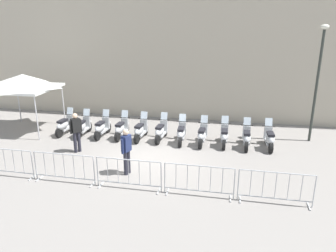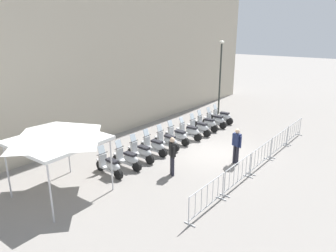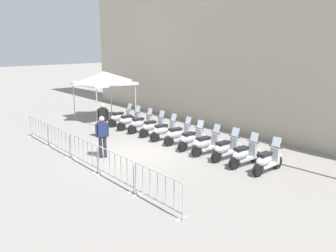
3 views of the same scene
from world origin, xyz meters
name	(u,v)px [view 2 (image 2 of 3)]	position (x,y,z in m)	size (l,w,h in m)	color
ground_plane	(214,154)	(0.00, 0.00, 0.00)	(120.00, 120.00, 0.00)	gray
motorcycle_0	(110,166)	(-4.81, 2.45, 0.45)	(0.58, 1.73, 1.24)	black
motorcycle_1	(128,159)	(-3.83, 2.34, 0.45)	(0.56, 1.72, 1.24)	black
motorcycle_2	(142,152)	(-2.85, 2.36, 0.45)	(0.56, 1.73, 1.24)	black
motorcycle_3	(154,146)	(-1.86, 2.36, 0.45)	(0.56, 1.73, 1.24)	black
motorcycle_4	(167,141)	(-0.89, 2.27, 0.45)	(0.57, 1.73, 1.24)	black
motorcycle_5	(178,136)	(0.10, 2.29, 0.45)	(0.58, 1.73, 1.24)	black
motorcycle_6	(190,132)	(1.08, 2.15, 0.45)	(0.56, 1.72, 1.24)	black
motorcycle_7	(199,128)	(2.05, 2.07, 0.45)	(0.56, 1.73, 1.24)	black
motorcycle_8	(207,124)	(3.05, 2.13, 0.45)	(0.56, 1.72, 1.24)	black
motorcycle_9	(216,120)	(4.02, 2.03, 0.45)	(0.56, 1.72, 1.24)	black
motorcycle_10	(222,117)	(5.01, 2.07, 0.45)	(0.56, 1.72, 1.24)	black
barrier_segment_0	(207,198)	(-4.77, -2.28, 0.53)	(2.25, 0.53, 1.07)	#B2B5B7
barrier_segment_1	(238,174)	(-2.44, -2.38, 0.53)	(2.25, 0.53, 1.07)	#B2B5B7
barrier_segment_2	(261,156)	(-0.11, -2.49, 0.53)	(2.25, 0.53, 1.07)	#B2B5B7
barrier_segment_3	(280,142)	(2.22, -2.59, 0.53)	(2.25, 0.53, 1.07)	#B2B5B7
barrier_segment_4	(294,131)	(4.55, -2.69, 0.53)	(2.25, 0.53, 1.07)	#B2B5B7
street_lamp	(220,70)	(7.04, 3.38, 3.22)	(0.36, 0.36, 5.28)	#2D332D
officer_near_row_end	(237,144)	(-0.48, -1.40, 0.98)	(0.33, 0.52, 1.73)	#23232D
officer_mid_plaza	(172,154)	(-3.20, 0.32, 0.98)	(0.40, 0.44, 1.73)	#23232D
canopy_tent	(57,132)	(-6.98, 2.78, 2.52)	(2.96, 2.96, 2.91)	silver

